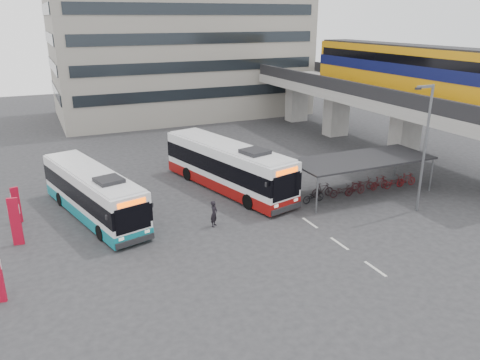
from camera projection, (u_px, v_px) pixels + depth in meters
name	position (u px, v px, depth m)	size (l,w,h in m)	color
ground	(274.00, 230.00, 27.37)	(120.00, 120.00, 0.00)	#28282B
viaduct	(389.00, 84.00, 41.07)	(8.00, 32.00, 9.68)	gray
bike_shelter	(360.00, 175.00, 32.82)	(10.00, 4.00, 2.54)	#595B60
office_block	(179.00, 11.00, 56.53)	(30.00, 15.00, 25.00)	gray
road_markings	(339.00, 243.00, 25.76)	(0.15, 7.60, 0.01)	beige
bus_main	(227.00, 167.00, 33.45)	(5.56, 12.42, 3.59)	white
bus_teal	(93.00, 193.00, 28.88)	(5.02, 11.16, 3.23)	white
pedestrian	(214.00, 214.00, 27.66)	(0.59, 0.39, 1.61)	black
lamp_post	(424.00, 141.00, 28.65)	(1.42, 0.18, 8.06)	#595B60
sign_totem_mid	(15.00, 221.00, 25.23)	(0.59, 0.26, 2.73)	#A70A22
sign_totem_north	(16.00, 204.00, 28.06)	(0.49, 0.24, 2.27)	#A70A22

